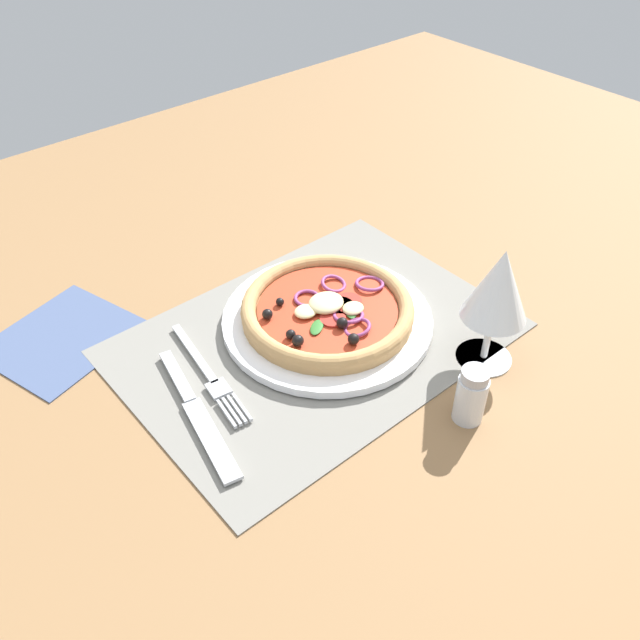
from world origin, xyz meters
TOP-DOWN VIEW (x-y plane):
  - ground_plane at (0.00, 0.00)cm, footprint 190.00×140.00cm
  - placemat at (0.00, 0.00)cm, footprint 44.41×31.48cm
  - plate at (-2.75, -0.88)cm, footprint 25.35×25.35cm
  - pizza at (-2.75, -0.83)cm, footprint 20.69×20.69cm
  - fork at (13.26, -2.03)cm, footprint 4.18×18.02cm
  - knife at (17.30, 1.47)cm, footprint 5.69×19.92cm
  - wine_glass at (-12.57, 15.18)cm, footprint 7.20×7.20cm
  - napkin at (22.79, -19.38)cm, footprint 18.98×17.92cm
  - pepper_shaker at (-4.17, 19.77)cm, footprint 3.20×3.20cm

SIDE VIEW (x-z plane):
  - ground_plane at x=0.00cm, z-range -2.40..0.00cm
  - napkin at x=22.79cm, z-range 0.00..0.36cm
  - placemat at x=0.00cm, z-range 0.00..0.40cm
  - fork at x=13.26cm, z-range 0.40..0.84cm
  - knife at x=17.30cm, z-range 0.35..0.96cm
  - plate at x=-2.75cm, z-range 0.40..1.45cm
  - pizza at x=-2.75cm, z-range 1.21..3.88cm
  - pepper_shaker at x=-4.17cm, z-range -0.10..6.60cm
  - wine_glass at x=-12.57cm, z-range 2.93..17.83cm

